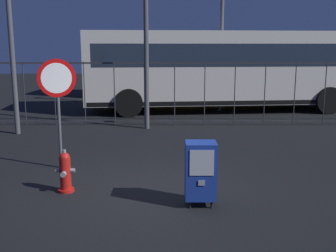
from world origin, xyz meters
name	(u,v)px	position (x,y,z in m)	size (l,w,h in m)	color
ground_plane	(151,190)	(0.00, 0.00, 0.00)	(60.00, 60.00, 0.00)	black
fire_hydrant	(64,172)	(-1.50, -0.09, 0.35)	(0.33, 0.32, 0.75)	red
newspaper_box_primary	(199,170)	(0.77, -0.69, 0.57)	(0.48, 0.42, 1.02)	black
stop_sign	(56,91)	(-1.93, 1.28, 1.60)	(0.71, 0.31, 2.23)	#4C4F54
fence_barrier	(158,93)	(0.00, 5.96, 1.02)	(18.03, 0.04, 2.00)	#2D2D33
bus_near	(222,66)	(2.42, 8.96, 1.71)	(10.69, 3.54, 3.00)	beige
bus_far	(195,62)	(1.68, 13.33, 1.71)	(10.65, 3.34, 3.00)	gold
street_light_near_left	(144,0)	(-0.37, 5.36, 3.76)	(0.32, 0.32, 6.41)	#4C4F54
street_light_near_right	(220,2)	(2.27, 8.81, 4.06)	(0.32, 0.32, 6.99)	#4C4F54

